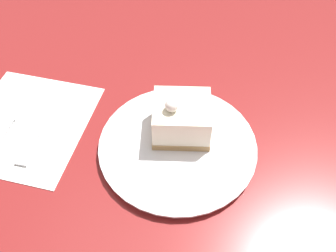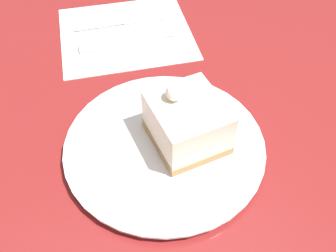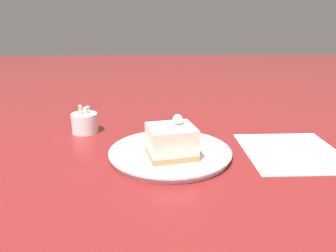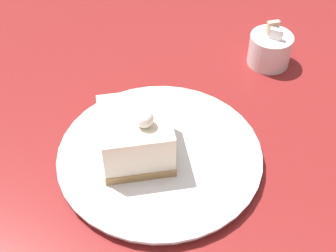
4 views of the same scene
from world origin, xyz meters
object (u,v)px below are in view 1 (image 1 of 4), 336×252
cake_slice (181,118)px  knife (16,113)px  plate (178,146)px  fork (38,133)px

cake_slice → knife: cake_slice is taller
plate → knife: 0.32m
cake_slice → fork: 0.26m
fork → plate: bearing=-175.8°
cake_slice → fork: (0.25, 0.06, -0.04)m
cake_slice → knife: bearing=-7.5°
fork → knife: 0.07m
knife → plate: bearing=176.7°
fork → cake_slice: bearing=-169.0°
cake_slice → fork: bearing=1.2°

